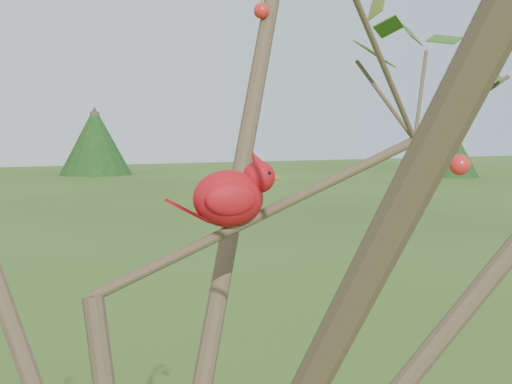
% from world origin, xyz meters
% --- Properties ---
extents(crabapple_tree, '(2.35, 2.05, 2.95)m').
position_xyz_m(crabapple_tree, '(0.03, -0.02, 2.12)').
color(crabapple_tree, '#403022').
rests_on(crabapple_tree, ground).
extents(cardinal, '(0.21, 0.11, 0.14)m').
position_xyz_m(cardinal, '(0.19, 0.08, 2.11)').
color(cardinal, '#AC0F0E').
rests_on(cardinal, ground).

